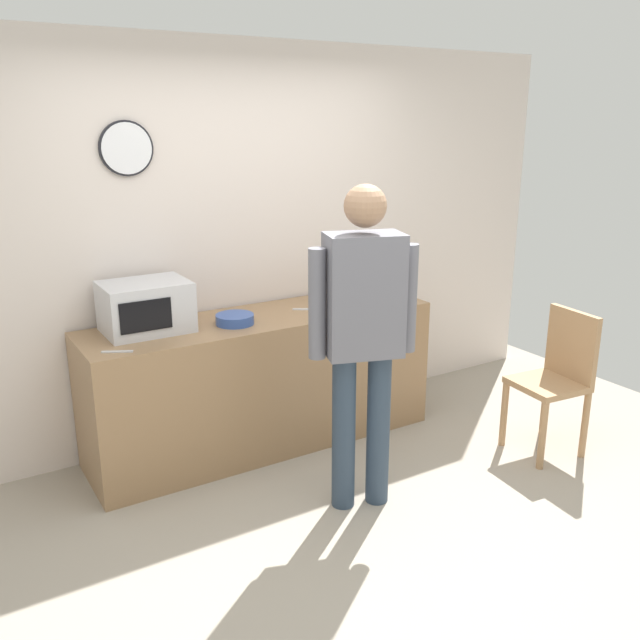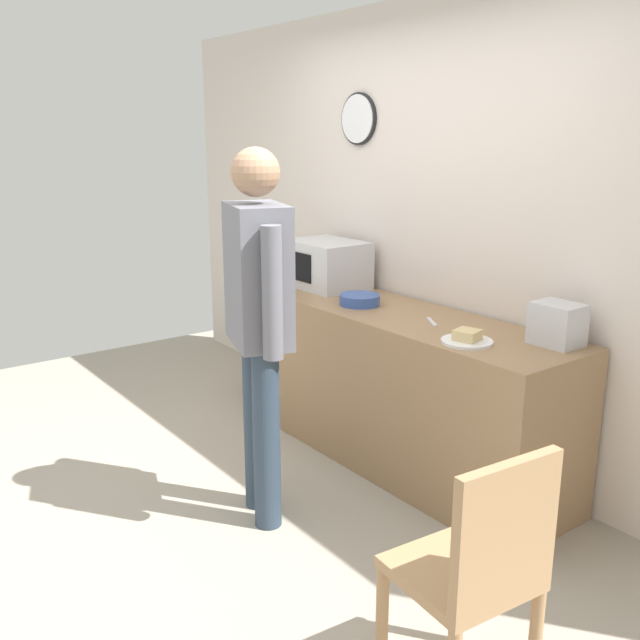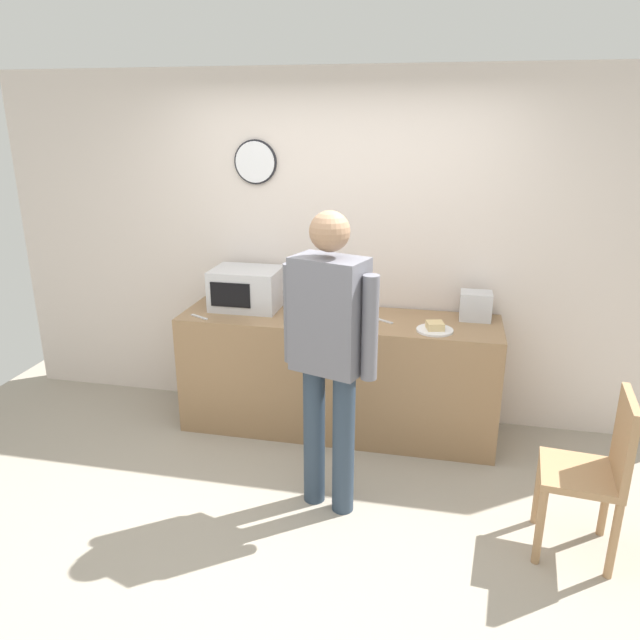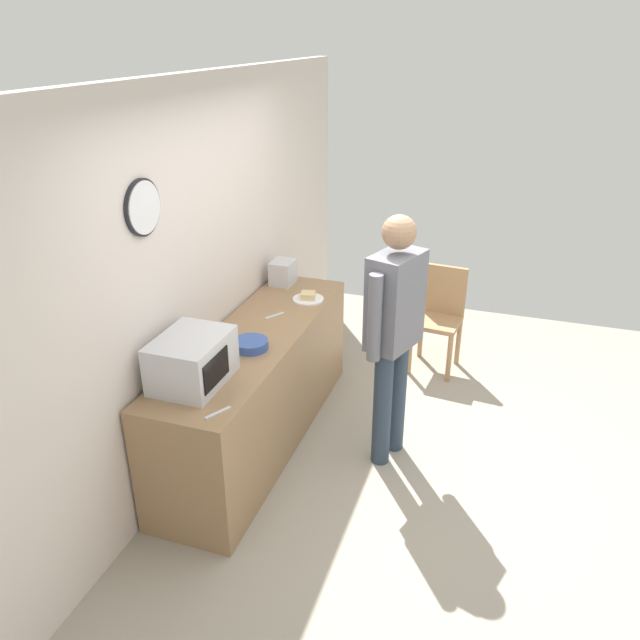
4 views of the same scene
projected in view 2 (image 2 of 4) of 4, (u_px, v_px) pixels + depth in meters
name	position (u px, v px, depth m)	size (l,w,h in m)	color
ground_plane	(201.00, 516.00, 3.52)	(6.00, 6.00, 0.00)	#9E9384
back_wall	(436.00, 231.00, 4.12)	(5.40, 0.13, 2.60)	silver
kitchen_counter	(390.00, 384.00, 4.08)	(2.30, 0.62, 0.89)	#93704C
microwave	(326.00, 264.00, 4.53)	(0.50, 0.39, 0.30)	silver
sandwich_plate	(467.00, 339.00, 3.34)	(0.25, 0.25, 0.07)	white
salad_bowl	(360.00, 300.00, 4.08)	(0.24, 0.24, 0.06)	#33519E
toaster	(557.00, 324.00, 3.30)	(0.22, 0.18, 0.20)	silver
fork_utensil	(432.00, 322.00, 3.71)	(0.17, 0.02, 0.01)	silver
spoon_utensil	(266.00, 285.00, 4.60)	(0.17, 0.02, 0.01)	silver
person_standing	(259.00, 311.00, 3.27)	(0.56, 0.35, 1.80)	#2C3C4E
wooden_chair	(477.00, 570.00, 2.21)	(0.44, 0.44, 0.94)	#A87F56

